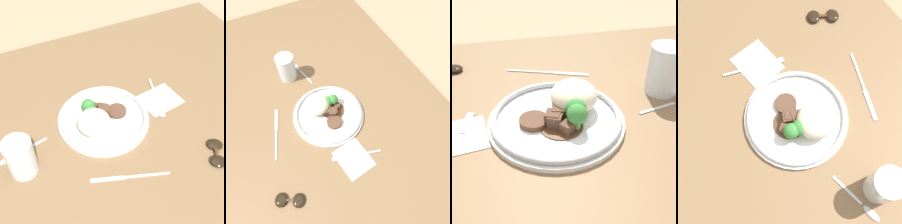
% 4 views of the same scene
% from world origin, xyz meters
% --- Properties ---
extents(ground_plane, '(8.00, 8.00, 0.00)m').
position_xyz_m(ground_plane, '(0.00, 0.00, 0.00)').
color(ground_plane, '#998466').
extents(dining_table, '(1.49, 0.92, 0.05)m').
position_xyz_m(dining_table, '(0.00, 0.00, 0.02)').
color(dining_table, brown).
rests_on(dining_table, ground).
extents(napkin, '(0.14, 0.12, 0.00)m').
position_xyz_m(napkin, '(-0.25, 0.01, 0.05)').
color(napkin, white).
rests_on(napkin, dining_table).
extents(plate, '(0.28, 0.28, 0.07)m').
position_xyz_m(plate, '(-0.03, 0.02, 0.07)').
color(plate, white).
rests_on(plate, dining_table).
extents(juice_glass, '(0.08, 0.08, 0.11)m').
position_xyz_m(juice_glass, '(0.22, 0.08, 0.10)').
color(juice_glass, yellow).
rests_on(juice_glass, dining_table).
extents(fork, '(0.06, 0.18, 0.00)m').
position_xyz_m(fork, '(-0.23, 0.01, 0.05)').
color(fork, '#B7B7BC').
rests_on(fork, napkin).
extents(knife, '(0.21, 0.08, 0.00)m').
position_xyz_m(knife, '(-0.02, 0.22, 0.05)').
color(knife, '#B7B7BC').
rests_on(knife, dining_table).
extents(spoon, '(0.15, 0.04, 0.01)m').
position_xyz_m(spoon, '(0.24, 0.03, 0.05)').
color(spoon, '#B7B7BC').
rests_on(spoon, dining_table).
extents(sunglasses, '(0.09, 0.11, 0.01)m').
position_xyz_m(sunglasses, '(-0.28, 0.26, 0.05)').
color(sunglasses, black).
rests_on(sunglasses, dining_table).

